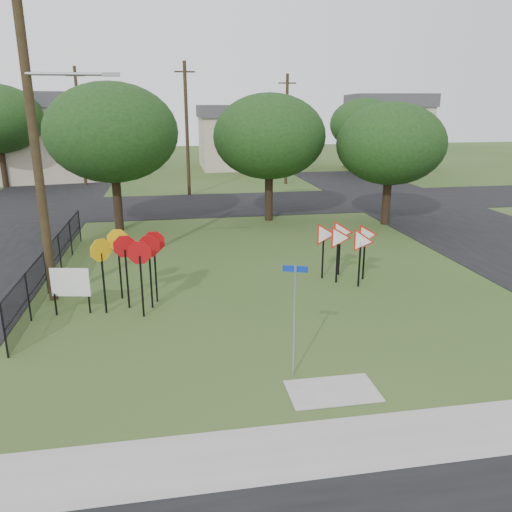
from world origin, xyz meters
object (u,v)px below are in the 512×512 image
at_px(yield_sign_cluster, 345,238).
at_px(info_board, 70,284).
at_px(stop_sign_cluster, 131,254).
at_px(street_name_sign, 294,314).

distance_m(yield_sign_cluster, info_board, 9.34).
height_order(yield_sign_cluster, info_board, yield_sign_cluster).
xyz_separation_m(stop_sign_cluster, yield_sign_cluster, (7.35, 1.32, -0.19)).
height_order(street_name_sign, stop_sign_cluster, street_name_sign).
bearing_deg(street_name_sign, info_board, 140.78).
bearing_deg(stop_sign_cluster, info_board, -172.77).
distance_m(street_name_sign, stop_sign_cluster, 6.29).
bearing_deg(info_board, stop_sign_cluster, 7.23).
xyz_separation_m(yield_sign_cluster, info_board, (-9.19, -1.56, -0.60)).
distance_m(street_name_sign, info_board, 7.44).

